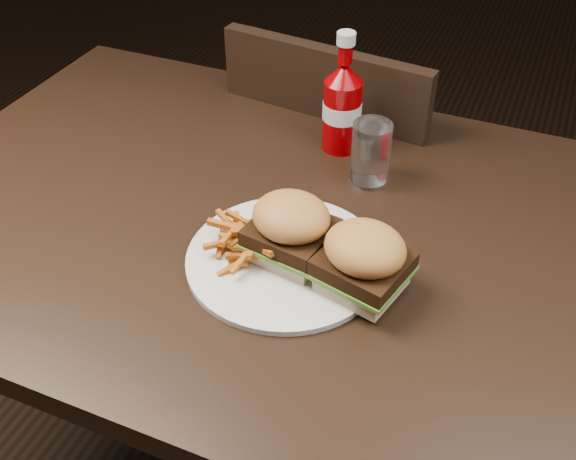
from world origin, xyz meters
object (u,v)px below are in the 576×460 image
at_px(chair_far, 355,198).
at_px(ketchup_bottle, 342,117).
at_px(plate, 285,259).
at_px(tumbler, 371,152).
at_px(dining_table, 276,226).

height_order(chair_far, ketchup_bottle, ketchup_bottle).
relative_size(plate, ketchup_bottle, 2.16).
bearing_deg(plate, ketchup_bottle, 95.09).
height_order(ketchup_bottle, tumbler, ketchup_bottle).
bearing_deg(chair_far, plate, 103.38).
xyz_separation_m(chair_far, ketchup_bottle, (0.04, -0.28, 0.38)).
bearing_deg(dining_table, chair_far, 92.09).
height_order(dining_table, tumbler, tumbler).
xyz_separation_m(plate, tumbler, (0.05, 0.23, 0.05)).
bearing_deg(dining_table, plate, -58.97).
relative_size(dining_table, tumbler, 12.36).
distance_m(dining_table, chair_far, 0.58).
xyz_separation_m(ketchup_bottle, tumbler, (0.07, -0.08, -0.01)).
relative_size(dining_table, plate, 4.36).
bearing_deg(tumbler, chair_far, 108.42).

